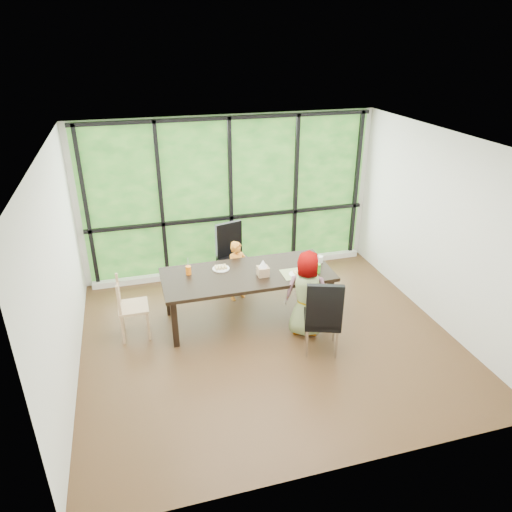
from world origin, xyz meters
name	(u,v)px	position (x,y,z in m)	size (l,w,h in m)	color
ground	(268,339)	(0.00, 0.00, 0.00)	(5.00, 5.00, 0.00)	black
back_wall	(230,197)	(0.00, 2.25, 1.35)	(5.00, 5.00, 0.00)	silver
foliage_backdrop	(230,197)	(0.00, 2.23, 1.35)	(4.80, 0.02, 2.65)	#194618
window_mullions	(231,198)	(0.00, 2.19, 1.35)	(4.80, 0.06, 2.65)	black
window_sill	(233,268)	(0.00, 2.15, 0.05)	(4.80, 0.12, 0.10)	silver
dining_table	(248,296)	(-0.14, 0.60, 0.38)	(2.42, 1.02, 0.75)	black
chair_window_leather	(235,257)	(-0.10, 1.58, 0.54)	(0.46, 0.46, 1.08)	black
chair_interior_leather	(322,314)	(0.60, -0.40, 0.54)	(0.46, 0.46, 1.08)	black
chair_end_beech	(133,307)	(-1.76, 0.60, 0.45)	(0.42, 0.40, 0.90)	tan
child_toddler	(238,270)	(-0.14, 1.21, 0.49)	(0.35, 0.23, 0.97)	orange
child_older	(309,293)	(0.58, 0.02, 0.62)	(0.61, 0.39, 1.24)	slate
placemat	(298,273)	(0.55, 0.39, 0.75)	(0.46, 0.34, 0.01)	tan
plate_far	(221,269)	(-0.48, 0.82, 0.76)	(0.25, 0.25, 0.02)	white
plate_near	(297,274)	(0.52, 0.36, 0.76)	(0.22, 0.22, 0.01)	white
orange_cup	(188,270)	(-0.95, 0.79, 0.81)	(0.08, 0.08, 0.12)	orange
green_cup	(318,268)	(0.83, 0.34, 0.82)	(0.09, 0.09, 0.14)	green
white_mug	(320,259)	(0.99, 0.64, 0.80)	(0.10, 0.10, 0.10)	white
tissue_box	(263,271)	(0.05, 0.46, 0.82)	(0.16, 0.16, 0.13)	tan
crepe_rolls_far	(221,267)	(-0.48, 0.82, 0.78)	(0.20, 0.12, 0.04)	tan
crepe_rolls_near	(297,273)	(0.52, 0.36, 0.78)	(0.10, 0.12, 0.04)	tan
straw_white	(188,264)	(-0.95, 0.79, 0.91)	(0.01, 0.01, 0.20)	white
straw_pink	(318,261)	(0.83, 0.34, 0.93)	(0.01, 0.01, 0.20)	pink
tissue	(263,263)	(0.05, 0.46, 0.94)	(0.12, 0.12, 0.11)	white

